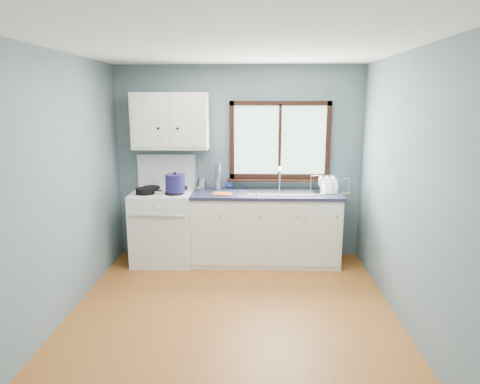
{
  "coord_description": "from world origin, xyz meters",
  "views": [
    {
      "loc": [
        0.21,
        -3.77,
        2.05
      ],
      "look_at": [
        0.05,
        0.9,
        1.05
      ],
      "focal_mm": 32.0,
      "sensor_mm": 36.0,
      "label": 1
    }
  ],
  "objects_px": {
    "dish_rack": "(329,188)",
    "utensil_crock": "(201,183)",
    "thermos": "(218,177)",
    "base_cabinets": "(265,231)",
    "stockpot": "(175,183)",
    "skillet": "(145,190)",
    "sink": "(280,197)",
    "gas_range": "(164,224)"
  },
  "relations": [
    {
      "from": "sink",
      "to": "skillet",
      "type": "xyz_separation_m",
      "value": [
        -1.66,
        -0.19,
        0.12
      ]
    },
    {
      "from": "skillet",
      "to": "utensil_crock",
      "type": "relative_size",
      "value": 0.89
    },
    {
      "from": "skillet",
      "to": "thermos",
      "type": "relative_size",
      "value": 1.08
    },
    {
      "from": "stockpot",
      "to": "thermos",
      "type": "distance_m",
      "value": 0.59
    },
    {
      "from": "thermos",
      "to": "base_cabinets",
      "type": "bearing_deg",
      "value": -13.07
    },
    {
      "from": "base_cabinets",
      "to": "stockpot",
      "type": "xyz_separation_m",
      "value": [
        -1.11,
        -0.16,
        0.66
      ]
    },
    {
      "from": "stockpot",
      "to": "dish_rack",
      "type": "relative_size",
      "value": 0.63
    },
    {
      "from": "thermos",
      "to": "skillet",
      "type": "bearing_deg",
      "value": -159.06
    },
    {
      "from": "base_cabinets",
      "to": "dish_rack",
      "type": "height_order",
      "value": "dish_rack"
    },
    {
      "from": "sink",
      "to": "base_cabinets",
      "type": "bearing_deg",
      "value": 179.87
    },
    {
      "from": "base_cabinets",
      "to": "stockpot",
      "type": "relative_size",
      "value": 6.16
    },
    {
      "from": "base_cabinets",
      "to": "utensil_crock",
      "type": "bearing_deg",
      "value": 168.18
    },
    {
      "from": "utensil_crock",
      "to": "stockpot",
      "type": "bearing_deg",
      "value": -129.27
    },
    {
      "from": "stockpot",
      "to": "utensil_crock",
      "type": "height_order",
      "value": "utensil_crock"
    },
    {
      "from": "utensil_crock",
      "to": "dish_rack",
      "type": "relative_size",
      "value": 0.83
    },
    {
      "from": "stockpot",
      "to": "thermos",
      "type": "bearing_deg",
      "value": 31.74
    },
    {
      "from": "base_cabinets",
      "to": "thermos",
      "type": "distance_m",
      "value": 0.92
    },
    {
      "from": "utensil_crock",
      "to": "dish_rack",
      "type": "height_order",
      "value": "utensil_crock"
    },
    {
      "from": "base_cabinets",
      "to": "sink",
      "type": "bearing_deg",
      "value": -0.13
    },
    {
      "from": "utensil_crock",
      "to": "thermos",
      "type": "distance_m",
      "value": 0.24
    },
    {
      "from": "sink",
      "to": "utensil_crock",
      "type": "xyz_separation_m",
      "value": [
        -1.02,
        0.18,
        0.14
      ]
    },
    {
      "from": "sink",
      "to": "stockpot",
      "type": "bearing_deg",
      "value": -172.75
    },
    {
      "from": "stockpot",
      "to": "utensil_crock",
      "type": "bearing_deg",
      "value": 50.73
    },
    {
      "from": "skillet",
      "to": "dish_rack",
      "type": "distance_m",
      "value": 2.29
    },
    {
      "from": "sink",
      "to": "dish_rack",
      "type": "distance_m",
      "value": 0.63
    },
    {
      "from": "dish_rack",
      "to": "utensil_crock",
      "type": "bearing_deg",
      "value": 159.19
    },
    {
      "from": "skillet",
      "to": "stockpot",
      "type": "distance_m",
      "value": 0.38
    },
    {
      "from": "gas_range",
      "to": "stockpot",
      "type": "relative_size",
      "value": 4.53
    },
    {
      "from": "base_cabinets",
      "to": "skillet",
      "type": "xyz_separation_m",
      "value": [
        -1.48,
        -0.19,
        0.57
      ]
    },
    {
      "from": "stockpot",
      "to": "gas_range",
      "type": "bearing_deg",
      "value": 142.67
    },
    {
      "from": "utensil_crock",
      "to": "dish_rack",
      "type": "distance_m",
      "value": 1.64
    },
    {
      "from": "sink",
      "to": "stockpot",
      "type": "height_order",
      "value": "sink"
    },
    {
      "from": "base_cabinets",
      "to": "utensil_crock",
      "type": "xyz_separation_m",
      "value": [
        -0.84,
        0.17,
        0.59
      ]
    },
    {
      "from": "gas_range",
      "to": "utensil_crock",
      "type": "distance_m",
      "value": 0.72
    },
    {
      "from": "base_cabinets",
      "to": "stockpot",
      "type": "distance_m",
      "value": 1.3
    },
    {
      "from": "sink",
      "to": "utensil_crock",
      "type": "height_order",
      "value": "utensil_crock"
    },
    {
      "from": "skillet",
      "to": "sink",
      "type": "bearing_deg",
      "value": 18.75
    },
    {
      "from": "skillet",
      "to": "stockpot",
      "type": "relative_size",
      "value": 1.16
    },
    {
      "from": "base_cabinets",
      "to": "dish_rack",
      "type": "xyz_separation_m",
      "value": [
        0.79,
        0.05,
        0.57
      ]
    },
    {
      "from": "stockpot",
      "to": "utensil_crock",
      "type": "xyz_separation_m",
      "value": [
        0.28,
        0.34,
        -0.07
      ]
    },
    {
      "from": "stockpot",
      "to": "thermos",
      "type": "xyz_separation_m",
      "value": [
        0.5,
        0.31,
        0.01
      ]
    },
    {
      "from": "gas_range",
      "to": "base_cabinets",
      "type": "xyz_separation_m",
      "value": [
        1.31,
        0.02,
        -0.08
      ]
    }
  ]
}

